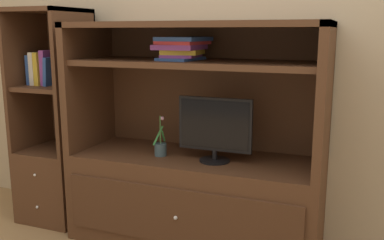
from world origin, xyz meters
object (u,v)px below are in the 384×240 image
Objects in this scene: media_console at (195,174)px; upright_book_row at (43,69)px; potted_plant at (161,148)px; bookshelf_tall at (57,151)px; magazine_stack at (182,48)px; tv_monitor at (215,128)px.

media_console is 6.48× the size of upright_book_row.
bookshelf_tall is (-0.89, 0.08, -0.13)m from potted_plant.
upright_book_row is (-0.07, -0.01, 0.61)m from bookshelf_tall.
media_console is at bearing 5.93° from magazine_stack.
magazine_stack is at bearing 166.81° from tv_monitor.
bookshelf_tall is (-1.10, 0.00, 0.05)m from media_console.
tv_monitor is at bearing -22.87° from media_console.
bookshelf_tall reaches higher than tv_monitor.
tv_monitor is 1.29m from bookshelf_tall.
tv_monitor is at bearing -3.13° from bookshelf_tall.
potted_plant is at bearing -3.95° from upright_book_row.
upright_book_row is (-1.33, 0.06, 0.32)m from tv_monitor.
media_console is 0.29m from potted_plant.
tv_monitor is at bearing 1.24° from potted_plant.
upright_book_row reaches higher than potted_plant.
tv_monitor is (0.15, -0.07, 0.34)m from media_console.
upright_book_row is (-1.09, 0.00, -0.17)m from magazine_stack.
potted_plant is 0.78× the size of magazine_stack.
magazine_stack is (-0.24, 0.06, 0.48)m from tv_monitor.
potted_plant is at bearing -161.09° from media_console.
media_console is at bearing 0.32° from upright_book_row.
magazine_stack is at bearing 26.67° from potted_plant.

